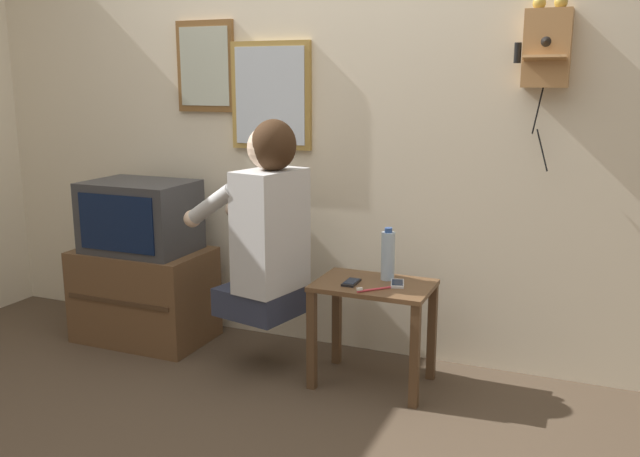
{
  "coord_description": "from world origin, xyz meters",
  "views": [
    {
      "loc": [
        1.36,
        -2.1,
        1.44
      ],
      "look_at": [
        0.16,
        0.75,
        0.76
      ],
      "focal_mm": 38.0,
      "sensor_mm": 36.0,
      "label": 1
    }
  ],
  "objects": [
    {
      "name": "ground_plane",
      "position": [
        0.0,
        0.0,
        0.0
      ],
      "size": [
        14.0,
        14.0,
        0.0
      ],
      "primitive_type": "plane",
      "color": "#4C3D2D"
    },
    {
      "name": "wall_back",
      "position": [
        0.0,
        1.23,
        1.27
      ],
      "size": [
        6.8,
        0.05,
        2.55
      ],
      "color": "beige",
      "rests_on": "ground_plane"
    },
    {
      "name": "side_table",
      "position": [
        0.41,
        0.8,
        0.39
      ],
      "size": [
        0.55,
        0.37,
        0.51
      ],
      "color": "brown",
      "rests_on": "ground_plane"
    },
    {
      "name": "person",
      "position": [
        -0.12,
        0.75,
        0.76
      ],
      "size": [
        0.6,
        0.47,
        0.97
      ],
      "rotation": [
        0.0,
        0.0,
        1.35
      ],
      "color": "#2D3347",
      "rests_on": "ground_plane"
    },
    {
      "name": "tv_stand",
      "position": [
        -0.96,
        0.87,
        0.26
      ],
      "size": [
        0.73,
        0.47,
        0.52
      ],
      "color": "brown",
      "rests_on": "ground_plane"
    },
    {
      "name": "television",
      "position": [
        -0.95,
        0.86,
        0.71
      ],
      "size": [
        0.57,
        0.41,
        0.38
      ],
      "color": "#38383A",
      "rests_on": "tv_stand"
    },
    {
      "name": "wall_phone_antique",
      "position": [
        1.09,
        1.14,
        1.58
      ],
      "size": [
        0.24,
        0.18,
        0.77
      ],
      "color": "#AD7A47"
    },
    {
      "name": "framed_picture",
      "position": [
        -0.7,
        1.19,
        1.51
      ],
      "size": [
        0.35,
        0.03,
        0.49
      ],
      "color": "brown"
    },
    {
      "name": "wall_mirror",
      "position": [
        -0.3,
        1.18,
        1.36
      ],
      "size": [
        0.46,
        0.03,
        0.57
      ],
      "color": "olive"
    },
    {
      "name": "cell_phone_held",
      "position": [
        0.32,
        0.76,
        0.51
      ],
      "size": [
        0.06,
        0.12,
        0.01
      ],
      "rotation": [
        0.0,
        0.0,
        0.01
      ],
      "color": "black",
      "rests_on": "side_table"
    },
    {
      "name": "cell_phone_spare",
      "position": [
        0.52,
        0.82,
        0.51
      ],
      "size": [
        0.09,
        0.14,
        0.01
      ],
      "rotation": [
        0.0,
        0.0,
        0.28
      ],
      "color": "silver",
      "rests_on": "side_table"
    },
    {
      "name": "water_bottle",
      "position": [
        0.45,
        0.89,
        0.62
      ],
      "size": [
        0.07,
        0.07,
        0.25
      ],
      "color": "#ADC6DB",
      "rests_on": "side_table"
    },
    {
      "name": "toothbrush",
      "position": [
        0.45,
        0.69,
        0.51
      ],
      "size": [
        0.14,
        0.14,
        0.02
      ],
      "rotation": [
        0.0,
        0.0,
        2.38
      ],
      "color": "#D83F4C",
      "rests_on": "side_table"
    }
  ]
}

